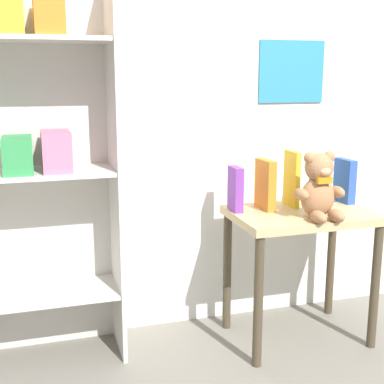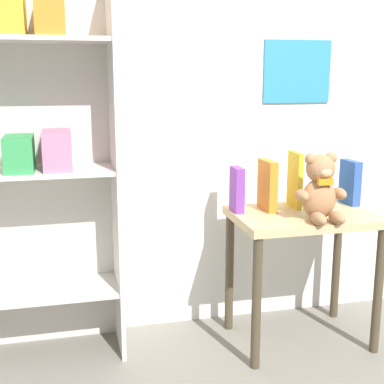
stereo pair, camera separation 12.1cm
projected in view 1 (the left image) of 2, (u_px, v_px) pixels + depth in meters
name	position (u px, v px, depth m)	size (l,w,h in m)	color
wall_back	(217.00, 65.00, 2.49)	(4.80, 0.07, 2.50)	silver
bookshelf_side	(37.00, 148.00, 2.18)	(0.63, 0.30, 1.64)	beige
display_table	(300.00, 233.00, 2.41)	(0.62, 0.43, 0.61)	tan
teddy_bear	(319.00, 188.00, 2.25)	(0.22, 0.20, 0.28)	#A8754C
book_standing_purple	(235.00, 189.00, 2.37)	(0.04, 0.11, 0.20)	purple
book_standing_orange	(265.00, 185.00, 2.40)	(0.04, 0.14, 0.23)	orange
book_standing_yellow	(292.00, 179.00, 2.46)	(0.02, 0.13, 0.26)	gold
book_standing_green	(318.00, 181.00, 2.51)	(0.04, 0.11, 0.22)	#33934C
book_standing_blue	(345.00, 181.00, 2.54)	(0.04, 0.13, 0.21)	#2D51B7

